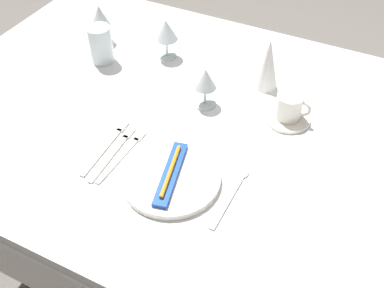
# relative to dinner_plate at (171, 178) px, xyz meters

# --- Properties ---
(ground_plane) EXTENTS (6.00, 6.00, 0.00)m
(ground_plane) POSITION_rel_dinner_plate_xyz_m (0.03, 0.24, -0.75)
(ground_plane) COLOR slate
(dining_table) EXTENTS (1.80, 1.11, 0.74)m
(dining_table) POSITION_rel_dinner_plate_xyz_m (0.03, 0.24, -0.09)
(dining_table) COLOR white
(dining_table) RESTS_ON ground
(dinner_plate) EXTENTS (0.25, 0.25, 0.02)m
(dinner_plate) POSITION_rel_dinner_plate_xyz_m (0.00, 0.00, 0.00)
(dinner_plate) COLOR white
(dinner_plate) RESTS_ON dining_table
(toothbrush_package) EXTENTS (0.08, 0.21, 0.02)m
(toothbrush_package) POSITION_rel_dinner_plate_xyz_m (0.00, 0.00, 0.02)
(toothbrush_package) COLOR blue
(toothbrush_package) RESTS_ON dinner_plate
(fork_outer) EXTENTS (0.03, 0.21, 0.00)m
(fork_outer) POSITION_rel_dinner_plate_xyz_m (-0.15, 0.02, -0.01)
(fork_outer) COLOR beige
(fork_outer) RESTS_ON dining_table
(fork_inner) EXTENTS (0.03, 0.22, 0.00)m
(fork_inner) POSITION_rel_dinner_plate_xyz_m (-0.18, 0.02, -0.01)
(fork_inner) COLOR beige
(fork_inner) RESTS_ON dining_table
(fork_salad) EXTENTS (0.03, 0.22, 0.00)m
(fork_salad) POSITION_rel_dinner_plate_xyz_m (-0.21, 0.03, -0.01)
(fork_salad) COLOR beige
(fork_salad) RESTS_ON dining_table
(spoon_soup) EXTENTS (0.03, 0.21, 0.01)m
(spoon_soup) POSITION_rel_dinner_plate_xyz_m (0.15, 0.04, -0.01)
(spoon_soup) COLOR beige
(spoon_soup) RESTS_ON dining_table
(saucer_left) EXTENTS (0.14, 0.14, 0.01)m
(saucer_left) POSITION_rel_dinner_plate_xyz_m (0.19, 0.35, -0.00)
(saucer_left) COLOR white
(saucer_left) RESTS_ON dining_table
(coffee_cup_left) EXTENTS (0.10, 0.07, 0.07)m
(coffee_cup_left) POSITION_rel_dinner_plate_xyz_m (0.19, 0.35, 0.04)
(coffee_cup_left) COLOR white
(coffee_cup_left) RESTS_ON saucer_left
(wine_glass_left) EXTENTS (0.08, 0.08, 0.14)m
(wine_glass_left) POSITION_rel_dinner_plate_xyz_m (-0.27, 0.48, 0.09)
(wine_glass_left) COLOR silver
(wine_glass_left) RESTS_ON dining_table
(wine_glass_right) EXTENTS (0.07, 0.07, 0.13)m
(wine_glass_right) POSITION_rel_dinner_plate_xyz_m (-0.05, 0.31, 0.08)
(wine_glass_right) COLOR silver
(wine_glass_right) RESTS_ON dining_table
(wine_glass_far) EXTENTS (0.07, 0.07, 0.14)m
(wine_glass_far) POSITION_rel_dinner_plate_xyz_m (-0.51, 0.46, 0.08)
(wine_glass_far) COLOR silver
(wine_glass_far) RESTS_ON dining_table
(drink_tumbler) EXTENTS (0.08, 0.08, 0.12)m
(drink_tumbler) POSITION_rel_dinner_plate_xyz_m (-0.45, 0.36, 0.04)
(drink_tumbler) COLOR silver
(drink_tumbler) RESTS_ON dining_table
(napkin_folded) EXTENTS (0.08, 0.08, 0.17)m
(napkin_folded) POSITION_rel_dinner_plate_xyz_m (0.08, 0.47, 0.07)
(napkin_folded) COLOR white
(napkin_folded) RESTS_ON dining_table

